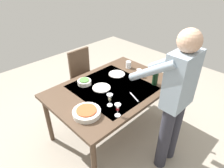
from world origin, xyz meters
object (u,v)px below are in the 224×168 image
(person_server, at_px, (175,97))
(dinner_plate_far, at_px, (117,74))
(serving_bowl_pasta, at_px, (87,112))
(water_cup_near_right, at_px, (139,73))
(dining_table, at_px, (112,92))
(water_cup_far_left, at_px, (151,70))
(water_cup_near_left, at_px, (128,65))
(chair_near, at_px, (84,73))
(dinner_plate_near, at_px, (101,88))
(wine_glass_right, at_px, (118,108))
(wine_bottle, at_px, (155,77))
(side_bowl_salad, at_px, (84,82))
(wine_glass_left, at_px, (110,98))

(person_server, xyz_separation_m, dinner_plate_far, (-0.15, -1.00, -0.18))
(serving_bowl_pasta, distance_m, dinner_plate_far, 0.93)
(water_cup_near_right, bearing_deg, person_server, 65.68)
(dining_table, relative_size, water_cup_far_left, 14.92)
(dining_table, relative_size, serving_bowl_pasta, 5.29)
(dinner_plate_far, bearing_deg, water_cup_near_left, -175.53)
(dining_table, distance_m, water_cup_near_right, 0.49)
(dining_table, distance_m, person_server, 0.85)
(serving_bowl_pasta, bearing_deg, chair_near, -125.23)
(chair_near, distance_m, water_cup_far_left, 1.18)
(dinner_plate_near, bearing_deg, wine_glass_right, 65.86)
(wine_bottle, relative_size, side_bowl_salad, 1.64)
(serving_bowl_pasta, bearing_deg, wine_glass_right, 133.02)
(water_cup_far_left, height_order, dinner_plate_far, water_cup_far_left)
(wine_glass_left, bearing_deg, dinner_plate_near, -117.10)
(water_cup_near_left, bearing_deg, person_server, 67.31)
(wine_glass_left, distance_m, dinner_plate_near, 0.38)
(wine_glass_right, xyz_separation_m, serving_bowl_pasta, (0.22, -0.24, -0.07))
(water_cup_far_left, distance_m, side_bowl_salad, 0.96)
(wine_glass_left, distance_m, serving_bowl_pasta, 0.30)
(person_server, bearing_deg, dinner_plate_near, -74.70)
(dining_table, height_order, water_cup_near_left, water_cup_near_left)
(wine_bottle, bearing_deg, dinner_plate_far, -72.68)
(wine_glass_right, bearing_deg, serving_bowl_pasta, -46.98)
(chair_near, height_order, dinner_plate_near, chair_near)
(water_cup_near_right, xyz_separation_m, side_bowl_salad, (0.67, -0.37, -0.02))
(wine_glass_left, bearing_deg, water_cup_far_left, -173.01)
(water_cup_near_left, distance_m, dinner_plate_far, 0.28)
(water_cup_near_left, xyz_separation_m, water_cup_far_left, (-0.09, 0.35, 0.00))
(wine_bottle, xyz_separation_m, wine_glass_left, (0.73, -0.09, -0.01))
(water_cup_near_right, xyz_separation_m, water_cup_far_left, (-0.18, 0.08, -0.00))
(person_server, distance_m, water_cup_near_right, 0.83)
(water_cup_near_left, relative_size, side_bowl_salad, 0.57)
(dinner_plate_far, bearing_deg, person_server, 81.27)
(chair_near, xyz_separation_m, water_cup_far_left, (-0.42, 1.06, 0.30))
(water_cup_far_left, relative_size, serving_bowl_pasta, 0.35)
(wine_bottle, distance_m, wine_glass_right, 0.79)
(chair_near, xyz_separation_m, serving_bowl_pasta, (0.79, 1.11, 0.28))
(person_server, xyz_separation_m, serving_bowl_pasta, (0.69, -0.61, -0.16))
(water_cup_near_right, distance_m, dinner_plate_far, 0.32)
(chair_near, height_order, water_cup_far_left, chair_near)
(chair_near, height_order, water_cup_near_right, chair_near)
(wine_glass_right, height_order, side_bowl_salad, wine_glass_right)
(dining_table, relative_size, side_bowl_salad, 8.82)
(side_bowl_salad, distance_m, dinner_plate_near, 0.25)
(dining_table, bearing_deg, side_bowl_salad, -56.55)
(wine_glass_right, relative_size, side_bowl_salad, 0.84)
(serving_bowl_pasta, xyz_separation_m, dinner_plate_near, (-0.45, -0.27, -0.03))
(wine_glass_right, relative_size, dinner_plate_far, 0.66)
(dining_table, distance_m, water_cup_far_left, 0.67)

